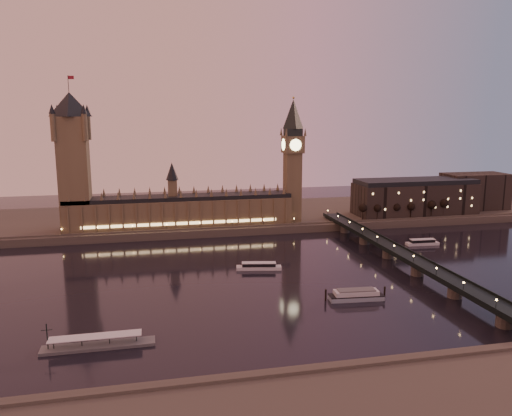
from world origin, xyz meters
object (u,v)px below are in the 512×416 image
Objects in this scene: cruise_boat_a at (259,266)px; cruise_boat_b at (422,242)px; pontoon_pier at (98,344)px; moored_barge at (356,295)px.

cruise_boat_a is 1.16× the size of cruise_boat_b.
moored_barge is at bearing 12.54° from pontoon_pier.
pontoon_pier reaches higher than cruise_boat_a.
cruise_boat_a is 0.87× the size of moored_barge.
moored_barge is 0.71× the size of pontoon_pier.
moored_barge reaches higher than cruise_boat_a.
pontoon_pier is (-127.11, -28.28, -1.22)m from moored_barge.
moored_barge reaches higher than cruise_boat_b.
pontoon_pier reaches higher than moored_barge.
cruise_boat_a is 135.70m from cruise_boat_b.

